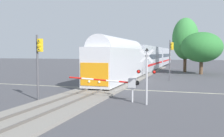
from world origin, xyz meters
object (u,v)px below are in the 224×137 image
object	(u,v)px
crossing_gate_far	(92,70)
elm_centre_background	(185,39)
traffic_signal_far_side	(171,53)
oak_far_right	(202,47)
crossing_signal_mast	(147,70)
crossing_gate_near	(124,83)
commuter_train	(150,57)
traffic_signal_median	(39,57)

from	to	relation	value
crossing_gate_far	elm_centre_background	world-z (taller)	elm_centre_background
traffic_signal_far_side	oak_far_right	world-z (taller)	oak_far_right
crossing_signal_mast	traffic_signal_far_side	distance (m)	16.27
crossing_signal_mast	crossing_gate_far	bearing A→B (deg)	126.50
crossing_gate_near	crossing_gate_far	distance (m)	14.34
crossing_gate_far	traffic_signal_far_side	world-z (taller)	traffic_signal_far_side
traffic_signal_far_side	oak_far_right	size ratio (longest dim) A/B	0.74
elm_centre_background	oak_far_right	bearing A→B (deg)	-55.50
crossing_gate_far	oak_far_right	size ratio (longest dim) A/B	0.72
commuter_train	traffic_signal_far_side	bearing A→B (deg)	-72.54
crossing_signal_mast	traffic_signal_far_side	size ratio (longest dim) A/B	0.76
commuter_train	crossing_gate_near	size ratio (longest dim) A/B	11.46
crossing_gate_far	traffic_signal_far_side	bearing A→B (deg)	19.35
crossing_signal_mast	crossing_gate_far	distance (m)	15.95
traffic_signal_median	oak_far_right	bearing A→B (deg)	66.26
traffic_signal_median	elm_centre_background	distance (m)	34.37
crossing_gate_far	traffic_signal_median	size ratio (longest dim) A/B	1.02
crossing_gate_near	crossing_signal_mast	size ratio (longest dim) A/B	1.43
commuter_train	traffic_signal_far_side	distance (m)	19.64
crossing_signal_mast	elm_centre_background	distance (m)	32.27
crossing_gate_far	traffic_signal_far_side	distance (m)	10.59
oak_far_right	crossing_gate_near	bearing A→B (deg)	-102.88
crossing_gate_near	elm_centre_background	size ratio (longest dim) A/B	0.56
traffic_signal_median	elm_centre_background	size ratio (longest dim) A/B	0.49
crossing_gate_far	oak_far_right	xyz separation A→B (m)	(13.90, 15.15, 3.17)
traffic_signal_far_side	traffic_signal_median	bearing A→B (deg)	-116.60
commuter_train	oak_far_right	world-z (taller)	oak_far_right
crossing_signal_mast	traffic_signal_median	bearing A→B (deg)	-174.44
crossing_signal_mast	traffic_signal_median	size ratio (longest dim) A/B	0.80
traffic_signal_median	traffic_signal_far_side	bearing A→B (deg)	63.40
crossing_gate_near	traffic_signal_far_side	world-z (taller)	traffic_signal_far_side
crossing_signal_mast	elm_centre_background	size ratio (longest dim) A/B	0.39
crossing_gate_near	crossing_gate_far	bearing A→B (deg)	122.33
crossing_gate_far	elm_centre_background	distance (m)	22.72
commuter_train	oak_far_right	size ratio (longest dim) A/B	9.18
traffic_signal_far_side	elm_centre_background	distance (m)	16.06
commuter_train	traffic_signal_median	distance (m)	35.85
crossing_gate_near	oak_far_right	bearing A→B (deg)	77.12
commuter_train	crossing_gate_near	bearing A→B (deg)	-83.73
crossing_signal_mast	oak_far_right	size ratio (longest dim) A/B	0.56
commuter_train	oak_far_right	distance (m)	12.35
crossing_gate_far	traffic_signal_far_side	size ratio (longest dim) A/B	0.96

